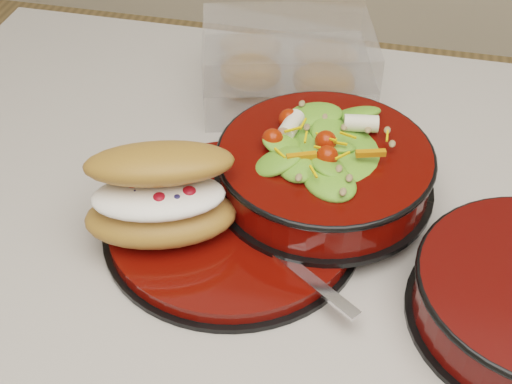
% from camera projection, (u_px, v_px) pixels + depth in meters
% --- Properties ---
extents(dinner_plate, '(0.27, 0.27, 0.02)m').
position_uv_depth(dinner_plate, '(233.00, 224.00, 0.73)').
color(dinner_plate, black).
rests_on(dinner_plate, island_counter).
extents(salad_bowl, '(0.23, 0.23, 0.10)m').
position_uv_depth(salad_bowl, '(325.00, 162.00, 0.74)').
color(salad_bowl, black).
rests_on(salad_bowl, dinner_plate).
extents(croissant, '(0.17, 0.14, 0.09)m').
position_uv_depth(croissant, '(161.00, 195.00, 0.69)').
color(croissant, '#A77033').
rests_on(croissant, dinner_plate).
extents(fork, '(0.15, 0.11, 0.00)m').
position_uv_depth(fork, '(285.00, 260.00, 0.68)').
color(fork, silver).
rests_on(fork, dinner_plate).
extents(pastry_box, '(0.24, 0.20, 0.09)m').
position_uv_depth(pastry_box, '(287.00, 66.00, 0.90)').
color(pastry_box, white).
rests_on(pastry_box, island_counter).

